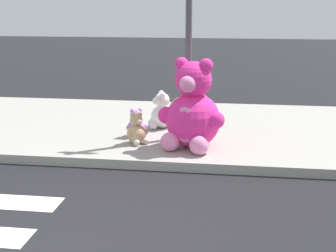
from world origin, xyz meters
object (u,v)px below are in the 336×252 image
at_px(plush_white, 161,113).
at_px(plush_lime, 176,113).
at_px(plush_lavender, 137,125).
at_px(plush_brown, 198,112).
at_px(sign_pole, 189,40).
at_px(plush_tan, 137,131).
at_px(plush_pink_large, 192,113).

relative_size(plush_white, plush_lime, 1.41).
distance_m(plush_white, plush_lavender, 0.75).
bearing_deg(plush_lavender, plush_brown, 40.44).
bearing_deg(plush_lavender, sign_pole, 5.15).
bearing_deg(sign_pole, plush_tan, -148.01).
bearing_deg(sign_pole, plush_white, 134.10).
height_order(plush_brown, plush_lime, plush_brown).
bearing_deg(plush_white, plush_tan, -102.40).
distance_m(plush_pink_large, plush_lavender, 1.21).
bearing_deg(plush_brown, plush_lavender, -139.56).
bearing_deg(plush_lime, plush_white, -118.85).
distance_m(plush_lavender, plush_brown, 1.34).
xyz_separation_m(plush_lavender, plush_brown, (1.02, 0.87, 0.07)).
bearing_deg(plush_lavender, plush_lime, 62.53).
bearing_deg(plush_lavender, plush_white, 63.43).
height_order(plush_lavender, plush_lime, plush_lavender).
bearing_deg(plush_lavender, plush_tan, -77.47).
xyz_separation_m(plush_brown, plush_lime, (-0.45, 0.22, -0.07)).
bearing_deg(plush_brown, plush_lime, 154.03).
bearing_deg(plush_pink_large, plush_white, 120.56).
bearing_deg(plush_white, sign_pole, -45.90).
height_order(plush_tan, plush_lime, plush_tan).
distance_m(plush_tan, plush_lavender, 0.43).
height_order(plush_pink_large, plush_white, plush_pink_large).
distance_m(sign_pole, plush_lime, 1.84).
bearing_deg(plush_brown, sign_pole, -98.70).
bearing_deg(plush_pink_large, plush_lime, 106.06).
distance_m(plush_brown, plush_lime, 0.51).
relative_size(plush_tan, plush_brown, 0.78).
xyz_separation_m(plush_pink_large, plush_lime, (-0.46, 1.60, -0.39)).
distance_m(plush_pink_large, plush_tan, 1.01).
height_order(plush_tan, plush_white, plush_white).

